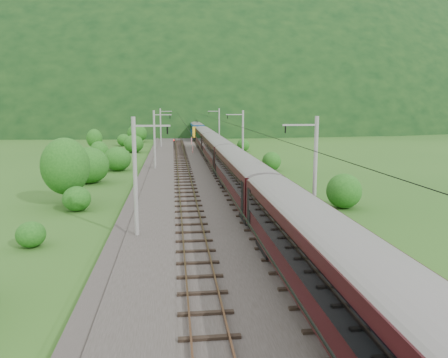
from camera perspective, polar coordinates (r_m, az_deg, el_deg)
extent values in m
plane|color=#244E18|center=(30.81, 0.42, -7.44)|extent=(600.00, 600.00, 0.00)
cube|color=#38332D|center=(40.38, -1.33, -3.08)|extent=(14.00, 220.00, 0.30)
cube|color=brown|center=(40.15, -5.77, -2.70)|extent=(0.08, 220.00, 0.15)
cube|color=brown|center=(40.19, -3.72, -2.65)|extent=(0.08, 220.00, 0.15)
cube|color=black|center=(40.19, -4.74, -2.86)|extent=(2.40, 220.00, 0.12)
cube|color=brown|center=(40.49, 1.04, -2.54)|extent=(0.08, 220.00, 0.15)
cube|color=brown|center=(40.71, 3.04, -2.49)|extent=(0.08, 220.00, 0.15)
cube|color=black|center=(40.62, 2.04, -2.70)|extent=(2.40, 220.00, 0.12)
cylinder|color=gray|center=(29.72, -11.52, 0.25)|extent=(0.28, 0.28, 8.00)
cube|color=gray|center=(29.28, -9.39, 6.88)|extent=(2.40, 0.12, 0.12)
cylinder|color=black|center=(29.27, -7.41, 6.33)|extent=(0.10, 0.10, 0.50)
cylinder|color=gray|center=(61.46, -9.06, 5.11)|extent=(0.28, 0.28, 8.00)
cube|color=gray|center=(61.25, -8.02, 8.31)|extent=(2.40, 0.12, 0.12)
cylinder|color=black|center=(61.24, -7.06, 8.05)|extent=(0.10, 0.10, 0.50)
cylinder|color=gray|center=(93.38, -8.28, 6.66)|extent=(0.28, 0.28, 8.00)
cube|color=gray|center=(93.24, -7.58, 8.76)|extent=(2.40, 0.12, 0.12)
cylinder|color=black|center=(93.23, -6.96, 8.59)|extent=(0.10, 0.10, 0.50)
cylinder|color=gray|center=(125.34, -7.89, 7.41)|extent=(0.28, 0.28, 8.00)
cube|color=gray|center=(125.23, -7.37, 8.98)|extent=(2.40, 0.12, 0.12)
cylinder|color=black|center=(125.23, -6.90, 8.85)|extent=(0.10, 0.10, 0.50)
cylinder|color=gray|center=(157.31, -7.66, 7.86)|extent=(0.28, 0.28, 8.00)
cube|color=gray|center=(157.23, -7.24, 9.11)|extent=(2.40, 0.12, 0.12)
cylinder|color=black|center=(157.23, -6.87, 9.01)|extent=(0.10, 0.10, 0.50)
cylinder|color=gray|center=(31.19, 11.80, 0.68)|extent=(0.28, 0.28, 8.00)
cube|color=gray|center=(30.50, 9.87, 6.97)|extent=(2.40, 0.12, 0.12)
cylinder|color=black|center=(30.24, 8.02, 6.43)|extent=(0.10, 0.10, 0.50)
cylinder|color=gray|center=(62.19, 2.47, 5.28)|extent=(0.28, 0.28, 8.00)
cube|color=gray|center=(61.84, 1.39, 8.41)|extent=(2.40, 0.12, 0.12)
cylinder|color=black|center=(61.71, 0.46, 8.13)|extent=(0.10, 0.10, 0.50)
cylinder|color=gray|center=(93.86, -0.63, 6.77)|extent=(0.28, 0.28, 8.00)
cube|color=gray|center=(93.63, -1.38, 8.84)|extent=(2.40, 0.12, 0.12)
cylinder|color=black|center=(93.55, -1.99, 8.66)|extent=(0.10, 0.10, 0.50)
cylinder|color=gray|center=(125.69, -2.18, 7.50)|extent=(0.28, 0.28, 8.00)
cube|color=gray|center=(125.52, -2.74, 9.05)|extent=(2.40, 0.12, 0.12)
cylinder|color=black|center=(125.46, -3.20, 8.91)|extent=(0.10, 0.10, 0.50)
cylinder|color=gray|center=(157.60, -3.10, 7.94)|extent=(0.28, 0.28, 8.00)
cube|color=gray|center=(157.46, -3.55, 9.17)|extent=(2.40, 0.12, 0.12)
cylinder|color=black|center=(157.41, -3.92, 9.05)|extent=(0.10, 0.10, 0.50)
cylinder|color=black|center=(39.29, -4.88, 6.78)|extent=(0.03, 198.00, 0.03)
cylinder|color=black|center=(39.73, 2.10, 6.84)|extent=(0.03, 198.00, 0.03)
ellipsoid|color=black|center=(289.38, -5.99, 7.84)|extent=(504.00, 360.00, 244.00)
ellipsoid|color=black|center=(349.30, -26.33, 7.20)|extent=(336.00, 280.00, 132.00)
cube|color=black|center=(18.88, 12.56, -9.72)|extent=(2.78, 21.09, 2.88)
cylinder|color=slate|center=(18.49, 12.71, -5.94)|extent=(2.78, 20.99, 2.78)
cube|color=black|center=(18.36, 8.39, -9.01)|extent=(0.05, 18.56, 1.10)
cube|color=black|center=(19.27, 16.61, -8.42)|extent=(0.05, 18.56, 1.10)
cube|color=black|center=(26.18, 7.08, -8.34)|extent=(2.11, 3.07, 0.86)
cube|color=black|center=(39.43, 2.23, 0.63)|extent=(2.78, 21.09, 2.88)
cylinder|color=slate|center=(39.24, 2.24, 2.50)|extent=(2.78, 20.99, 2.78)
cube|color=black|center=(39.18, 0.20, 1.09)|extent=(0.05, 18.56, 1.10)
cube|color=black|center=(39.61, 4.25, 1.16)|extent=(0.05, 18.56, 1.10)
cube|color=black|center=(32.67, 4.21, -4.64)|extent=(2.11, 3.07, 0.86)
cube|color=black|center=(46.94, 0.83, -0.21)|extent=(2.11, 3.07, 0.86)
cube|color=black|center=(60.77, -0.92, 3.83)|extent=(2.78, 21.09, 2.88)
cylinder|color=slate|center=(60.65, -0.93, 5.05)|extent=(2.78, 20.99, 2.78)
cube|color=black|center=(60.61, -2.25, 4.14)|extent=(0.05, 18.56, 1.10)
cube|color=black|center=(60.89, 0.40, 4.17)|extent=(0.05, 18.56, 1.10)
cube|color=black|center=(53.72, -0.13, 1.05)|extent=(2.11, 3.07, 0.86)
cube|color=black|center=(68.28, -1.54, 2.90)|extent=(2.11, 3.07, 0.86)
cube|color=black|center=(82.29, -2.44, 5.36)|extent=(2.78, 21.09, 2.88)
cylinder|color=slate|center=(82.20, -2.45, 6.26)|extent=(2.78, 20.99, 2.78)
cube|color=black|center=(82.17, -3.43, 5.58)|extent=(0.05, 18.56, 1.10)
cube|color=black|center=(82.38, -1.46, 5.61)|extent=(0.05, 18.56, 1.10)
cube|color=black|center=(75.13, -2.01, 3.51)|extent=(2.11, 3.07, 0.86)
cube|color=black|center=(89.78, -2.78, 4.52)|extent=(2.11, 3.07, 0.86)
cube|color=navy|center=(112.48, -3.59, 6.51)|extent=(2.78, 17.26, 2.88)
cylinder|color=slate|center=(112.42, -3.60, 7.17)|extent=(2.78, 17.17, 2.78)
cube|color=black|center=(112.39, -4.32, 6.67)|extent=(0.05, 15.19, 1.10)
cube|color=black|center=(112.55, -2.87, 6.69)|extent=(0.05, 15.19, 1.10)
cube|color=black|center=(106.58, -3.40, 5.33)|extent=(2.11, 3.07, 0.86)
cube|color=black|center=(118.62, -3.74, 5.76)|extent=(2.11, 3.07, 0.86)
cube|color=gold|center=(120.90, -3.81, 6.63)|extent=(2.84, 0.50, 2.59)
cube|color=gold|center=(104.09, -3.34, 6.15)|extent=(2.84, 0.50, 2.59)
cube|color=black|center=(115.38, -3.68, 7.56)|extent=(0.08, 1.60, 0.86)
cylinder|color=red|center=(80.49, -4.10, 3.91)|extent=(0.15, 0.15, 1.42)
cylinder|color=red|center=(97.93, -4.27, 5.00)|extent=(0.17, 0.17, 1.63)
cylinder|color=black|center=(87.49, -6.56, 4.45)|extent=(0.12, 0.12, 1.78)
sphere|color=red|center=(87.41, -6.57, 5.06)|extent=(0.21, 0.21, 0.21)
ellipsoid|color=#1C5115|center=(30.85, -23.92, -6.64)|extent=(1.87, 1.87, 1.69)
ellipsoid|color=#1C5115|center=(39.65, -18.68, -2.45)|extent=(2.41, 2.41, 2.17)
ellipsoid|color=#1C5115|center=(53.11, -17.26, 1.72)|extent=(4.69, 4.69, 4.22)
ellipsoid|color=#1C5115|center=(62.09, -13.74, 2.57)|extent=(3.73, 3.73, 3.36)
ellipsoid|color=#1C5115|center=(76.34, -13.65, 3.32)|extent=(2.16, 2.16, 1.95)
ellipsoid|color=#1C5115|center=(85.42, -11.72, 4.52)|extent=(3.75, 3.75, 3.37)
ellipsoid|color=#1C5115|center=(99.48, -12.96, 4.98)|extent=(2.97, 2.97, 2.68)
ellipsoid|color=#1C5115|center=(109.14, -11.28, 5.87)|extent=(4.78, 4.78, 4.30)
ellipsoid|color=#1C5115|center=(122.94, -9.94, 6.04)|extent=(3.46, 3.46, 3.12)
cylinder|color=black|center=(42.16, -19.87, -1.00)|extent=(0.24, 0.24, 3.35)
ellipsoid|color=#1C5115|center=(41.87, -20.02, 1.58)|extent=(4.31, 4.31, 5.17)
cylinder|color=black|center=(64.51, -15.93, 2.20)|extent=(0.24, 0.24, 2.16)
ellipsoid|color=#1C5115|center=(64.37, -15.98, 3.29)|extent=(2.78, 2.78, 3.34)
cylinder|color=black|center=(89.70, -16.54, 4.25)|extent=(0.24, 0.24, 2.38)
ellipsoid|color=#1C5115|center=(89.59, -16.58, 5.11)|extent=(3.06, 3.06, 3.68)
ellipsoid|color=#1C5115|center=(39.98, 15.40, -1.73)|extent=(3.10, 3.10, 2.79)
ellipsoid|color=#1C5115|center=(60.97, 6.23, 2.19)|extent=(2.62, 2.62, 2.36)
ellipsoid|color=#1C5115|center=(85.83, 2.53, 4.35)|extent=(2.45, 2.45, 2.21)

